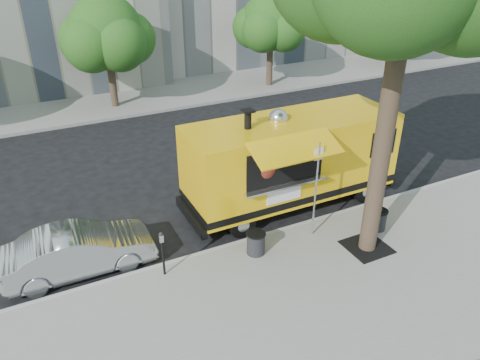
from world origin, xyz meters
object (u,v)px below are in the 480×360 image
object	(u,v)px
trash_bin_left	(256,242)
trash_bin_right	(378,219)
food_truck	(291,159)
sedan	(79,251)
parking_meter	(162,249)
sign_post	(316,185)
far_tree_c	(271,22)
far_tree_b	(106,33)
far_tree_d	(405,6)

from	to	relation	value
trash_bin_left	trash_bin_right	distance (m)	3.94
food_truck	sedan	size ratio (longest dim) A/B	1.83
parking_meter	trash_bin_left	size ratio (longest dim) A/B	2.00
sedan	sign_post	bearing A→B (deg)	-102.80
food_truck	trash_bin_left	xyz separation A→B (m)	(-2.36, -2.06, -1.18)
sign_post	sedan	size ratio (longest dim) A/B	0.76
food_truck	sedan	xyz separation A→B (m)	(-6.87, -0.46, -1.03)
sign_post	far_tree_c	bearing A→B (deg)	65.19
sign_post	trash_bin_right	world-z (taller)	sign_post
sedan	trash_bin_left	distance (m)	4.79
parking_meter	food_truck	size ratio (longest dim) A/B	0.18
sign_post	food_truck	bearing A→B (deg)	78.28
food_truck	trash_bin_left	size ratio (longest dim) A/B	10.82
sedan	far_tree_b	bearing A→B (deg)	-16.40
far_tree_b	trash_bin_right	world-z (taller)	far_tree_b
parking_meter	trash_bin_right	xyz separation A→B (m)	(6.50, -0.83, -0.49)
far_tree_b	trash_bin_left	bearing A→B (deg)	-87.58
trash_bin_left	far_tree_b	bearing A→B (deg)	92.42
sedan	parking_meter	bearing A→B (deg)	-124.61
far_tree_c	far_tree_d	size ratio (longest dim) A/B	0.92
sign_post	trash_bin_right	bearing A→B (deg)	-17.91
trash_bin_left	parking_meter	bearing A→B (deg)	174.40
far_tree_c	trash_bin_right	xyz separation A→B (m)	(-4.50, -14.58, -3.22)
far_tree_d	parking_meter	size ratio (longest dim) A/B	4.23
far_tree_b	trash_bin_left	size ratio (longest dim) A/B	8.22
sign_post	trash_bin_right	size ratio (longest dim) A/B	4.65
far_tree_c	sign_post	bearing A→B (deg)	-114.81
far_tree_c	trash_bin_left	distance (m)	16.64
far_tree_c	trash_bin_right	size ratio (longest dim) A/B	8.07
sedan	trash_bin_right	bearing A→B (deg)	-103.84
far_tree_b	trash_bin_left	distance (m)	14.70
food_truck	far_tree_c	bearing A→B (deg)	63.31
far_tree_d	trash_bin_left	world-z (taller)	far_tree_d
far_tree_c	sedan	distance (m)	18.16
far_tree_b	sign_post	distance (m)	14.61
parking_meter	food_truck	distance (m)	5.33
far_tree_b	sedan	xyz separation A→B (m)	(-3.91, -12.70, -3.18)
far_tree_d	food_truck	bearing A→B (deg)	-142.86
far_tree_c	far_tree_d	bearing A→B (deg)	1.15
food_truck	far_tree_d	bearing A→B (deg)	37.25
far_tree_d	sedan	size ratio (longest dim) A/B	1.43
far_tree_c	parking_meter	size ratio (longest dim) A/B	3.90
far_tree_d	sign_post	xyz separation A→B (m)	(-16.45, -14.15, -2.04)
trash_bin_right	far_tree_b	bearing A→B (deg)	106.83
far_tree_b	far_tree_d	xyz separation A→B (m)	(19.00, -0.10, 0.06)
food_truck	sedan	world-z (taller)	food_truck
far_tree_c	food_truck	distance (m)	13.54
parking_meter	food_truck	xyz separation A→B (m)	(4.97, 1.81, 0.70)
food_truck	trash_bin_right	world-z (taller)	food_truck
sign_post	food_truck	distance (m)	2.06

